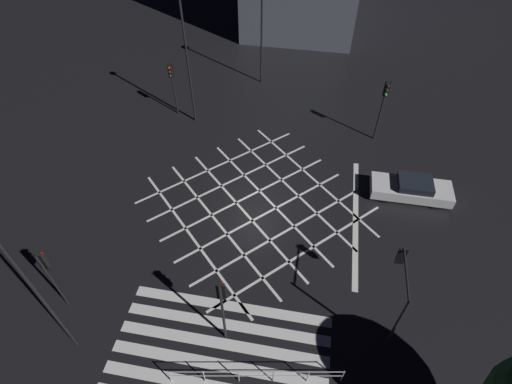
# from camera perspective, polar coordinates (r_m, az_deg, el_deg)

# --- Properties ---
(ground_plane) EXTENTS (200.00, 200.00, 0.00)m
(ground_plane) POSITION_cam_1_polar(r_m,az_deg,el_deg) (22.94, 0.00, -1.91)
(ground_plane) COLOR black
(road_markings) EXTENTS (13.94, 20.82, 0.01)m
(road_markings) POSITION_cam_1_polar(r_m,az_deg,el_deg) (19.26, -2.84, -16.53)
(road_markings) COLOR silver
(road_markings) RESTS_ON ground_plane
(traffic_light_nw_cross) EXTENTS (0.36, 0.39, 3.94)m
(traffic_light_nw_cross) POSITION_cam_1_polar(r_m,az_deg,el_deg) (28.69, -11.93, 15.49)
(traffic_light_nw_cross) COLOR black
(traffic_light_nw_cross) RESTS_ON ground_plane
(traffic_light_median_south) EXTENTS (0.36, 0.39, 4.23)m
(traffic_light_median_south) POSITION_cam_1_polar(r_m,az_deg,el_deg) (16.08, -4.85, -15.29)
(traffic_light_median_south) COLOR black
(traffic_light_median_south) RESTS_ON ground_plane
(traffic_light_ne_cross) EXTENTS (0.36, 0.39, 4.39)m
(traffic_light_ne_cross) POSITION_cam_1_polar(r_m,az_deg,el_deg) (26.69, 17.81, 12.44)
(traffic_light_ne_cross) COLOR black
(traffic_light_ne_cross) RESTS_ON ground_plane
(traffic_light_se_cross) EXTENTS (0.36, 2.63, 4.26)m
(traffic_light_se_cross) POSITION_cam_1_polar(r_m,az_deg,el_deg) (17.23, 19.81, -12.32)
(traffic_light_se_cross) COLOR black
(traffic_light_se_cross) RESTS_ON ground_plane
(traffic_light_sw_cross) EXTENTS (0.36, 0.39, 3.85)m
(traffic_light_sw_cross) POSITION_cam_1_polar(r_m,az_deg,el_deg) (19.20, -27.67, -9.78)
(traffic_light_sw_cross) COLOR black
(traffic_light_sw_cross) RESTS_ON ground_plane
(street_lamp_east) EXTENTS (0.62, 0.62, 9.41)m
(street_lamp_east) POSITION_cam_1_polar(r_m,az_deg,el_deg) (14.56, -32.59, -6.71)
(street_lamp_east) COLOR black
(street_lamp_east) RESTS_ON ground_plane
(street_lamp_west) EXTENTS (0.60, 0.60, 8.06)m
(street_lamp_west) POSITION_cam_1_polar(r_m,az_deg,el_deg) (30.61, 0.85, 25.33)
(street_lamp_west) COLOR black
(street_lamp_west) RESTS_ON ground_plane
(street_lamp_far) EXTENTS (0.47, 0.47, 8.79)m
(street_lamp_far) POSITION_cam_1_polar(r_m,az_deg,el_deg) (26.33, -10.12, 20.51)
(street_lamp_far) COLOR black
(street_lamp_far) RESTS_ON ground_plane
(waiting_car) EXTENTS (4.58, 1.70, 1.26)m
(waiting_car) POSITION_cam_1_polar(r_m,az_deg,el_deg) (24.69, 21.34, 0.45)
(waiting_car) COLOR silver
(waiting_car) RESTS_ON ground_plane
(pedestrian_railing) EXTENTS (6.86, 1.27, 1.05)m
(pedestrian_railing) POSITION_cam_1_polar(r_m,az_deg,el_deg) (17.41, 0.00, -24.69)
(pedestrian_railing) COLOR #B7B7BC
(pedestrian_railing) RESTS_ON ground_plane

